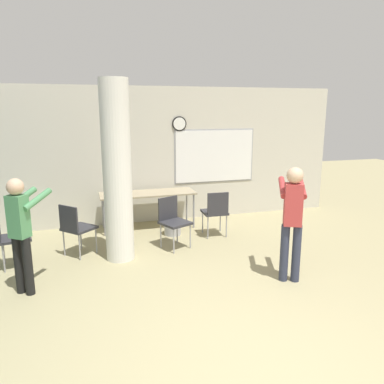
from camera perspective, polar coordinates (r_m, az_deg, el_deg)
ground_plane at (r=3.82m, az=11.36°, el=-25.77°), size 24.00×24.00×0.00m
wall_back at (r=7.88m, az=-5.27°, el=5.58°), size 8.00×0.15×2.80m
support_pillar at (r=5.85m, az=-11.34°, el=2.94°), size 0.44×0.44×2.80m
folding_table at (r=7.47m, az=-6.76°, el=-0.46°), size 1.87×0.64×0.73m
bottle_on_table at (r=7.31m, az=-10.49°, el=0.22°), size 0.07×0.07×0.23m
waste_bin at (r=7.16m, az=-2.98°, el=-5.30°), size 0.31×0.31×0.32m
chair_by_left_wall at (r=6.26m, az=-26.05°, el=-5.89°), size 0.51×0.51×0.87m
chair_near_pillar at (r=6.33m, az=-17.31°, el=-4.95°), size 0.62×0.62×0.87m
chair_table_right at (r=6.98m, az=3.62°, el=-2.76°), size 0.46×0.46×0.87m
chair_table_front at (r=6.44m, az=-2.95°, el=-4.08°), size 0.58×0.58×0.87m
person_playing_side at (r=5.26m, az=15.04°, el=-3.42°), size 0.53×0.67×1.61m
person_watching_back at (r=5.21m, az=-24.62°, el=-4.87°), size 0.55×0.61×1.53m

